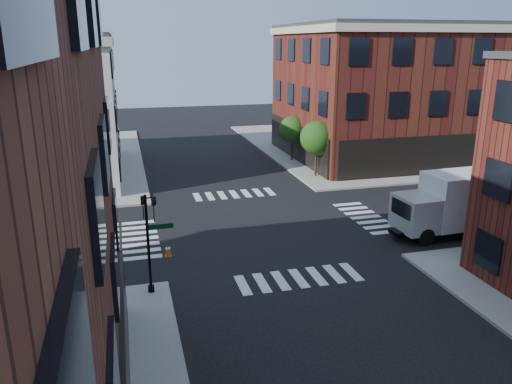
{
  "coord_description": "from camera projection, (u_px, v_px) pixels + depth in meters",
  "views": [
    {
      "loc": [
        -7.43,
        -27.07,
        10.67
      ],
      "look_at": [
        -0.44,
        -0.84,
        2.5
      ],
      "focal_mm": 35.0,
      "sensor_mm": 36.0,
      "label": 1
    }
  ],
  "objects": [
    {
      "name": "ground",
      "position": [
        259.0,
        227.0,
        29.95
      ],
      "size": [
        120.0,
        120.0,
        0.0
      ],
      "primitive_type": "plane",
      "color": "black",
      "rests_on": "ground"
    },
    {
      "name": "tree_near",
      "position": [
        317.0,
        139.0,
        40.14
      ],
      "size": [
        2.69,
        2.69,
        4.49
      ],
      "color": "black",
      "rests_on": "ground"
    },
    {
      "name": "signal_pole",
      "position": [
        149.0,
        233.0,
        21.29
      ],
      "size": [
        1.29,
        1.24,
        4.6
      ],
      "color": "black",
      "rests_on": "ground"
    },
    {
      "name": "box_truck",
      "position": [
        462.0,
        202.0,
        28.61
      ],
      "size": [
        8.05,
        2.78,
        3.6
      ],
      "rotation": [
        0.0,
        0.0,
        0.05
      ],
      "color": "silver",
      "rests_on": "ground"
    },
    {
      "name": "tree_far",
      "position": [
        293.0,
        131.0,
        45.77
      ],
      "size": [
        2.43,
        2.43,
        4.07
      ],
      "color": "black",
      "rests_on": "ground"
    },
    {
      "name": "sidewalk_ne",
      "position": [
        394.0,
        143.0,
        54.54
      ],
      "size": [
        30.0,
        30.0,
        0.15
      ],
      "primitive_type": "cube",
      "color": "gray",
      "rests_on": "ground"
    },
    {
      "name": "building_ne",
      "position": [
        421.0,
        93.0,
        48.08
      ],
      "size": [
        25.0,
        16.0,
        12.0
      ],
      "primitive_type": "cube",
      "color": "#461511",
      "rests_on": "ground"
    },
    {
      "name": "traffic_cone",
      "position": [
        168.0,
        250.0,
        25.83
      ],
      "size": [
        0.41,
        0.41,
        0.67
      ],
      "rotation": [
        0.0,
        0.0,
        -0.15
      ],
      "color": "#D35909",
      "rests_on": "ground"
    }
  ]
}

